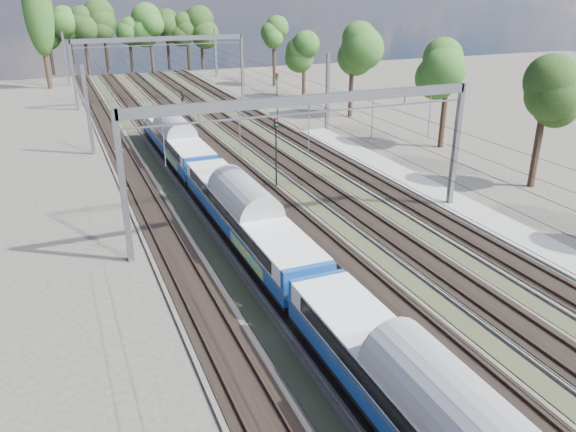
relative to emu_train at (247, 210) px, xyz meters
name	(u,v)px	position (x,y,z in m)	size (l,w,h in m)	color
track_bed	(238,168)	(4.50, 15.85, -2.34)	(21.00, 130.00, 0.34)	#47423A
platform	(563,259)	(16.50, -9.15, -2.29)	(3.00, 70.00, 0.30)	gray
catenary	(215,83)	(4.83, 23.53, 3.96)	(25.65, 130.00, 9.00)	slate
tree_belt	(183,33)	(11.25, 64.80, 5.82)	(39.00, 101.15, 12.04)	black
poplar	(38,10)	(-10.00, 68.85, 9.45)	(4.40, 4.40, 19.04)	black
emu_train	(247,210)	(0.00, 0.00, 0.00)	(2.83, 59.94, 4.14)	black
worker	(182,97)	(6.88, 48.18, -1.53)	(0.66, 0.43, 1.82)	black
signal_near	(276,145)	(5.76, 9.65, 1.16)	(0.40, 0.37, 5.69)	black
signal_far	(277,89)	(15.76, 34.62, 0.99)	(0.37, 0.34, 5.42)	black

